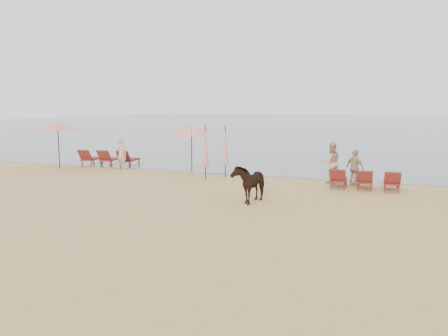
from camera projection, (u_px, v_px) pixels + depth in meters
The scene contains 12 objects.
ground at pixel (164, 231), 12.22m from camera, with size 120.00×120.00×0.00m, color tan.
sea at pixel (352, 123), 86.70m from camera, with size 160.00×140.00×0.06m, color #51606B.
lounger_cluster_left at pixel (109, 158), 25.03m from camera, with size 3.25×2.18×0.67m.
lounger_cluster_right at pixel (365, 180), 18.11m from camera, with size 2.75×1.64×0.60m.
umbrella_open_left_a at pixel (58, 125), 23.99m from camera, with size 2.33×2.33×2.66m.
umbrella_open_left_b at pixel (191, 129), 22.92m from camera, with size 2.01×2.05×2.56m.
umbrella_closed_left at pixel (205, 146), 20.48m from camera, with size 0.31×0.31×2.55m.
umbrella_closed_right at pixel (225, 145), 21.02m from camera, with size 0.31×0.31×2.54m.
cow at pixel (250, 183), 15.84m from camera, with size 0.76×1.66×1.40m, color black.
beachgoer_left at pixel (122, 154), 23.73m from camera, with size 0.63×0.41×1.73m, color tan.
beachgoer_right_a at pixel (331, 163), 19.66m from camera, with size 0.89×0.69×1.83m, color tan.
beachgoer_right_b at pixel (355, 168), 18.90m from camera, with size 0.93×0.39×1.59m, color tan.
Camera 1 is at (5.61, -10.56, 3.50)m, focal length 35.00 mm.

